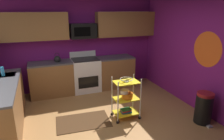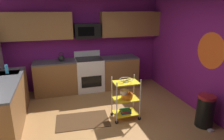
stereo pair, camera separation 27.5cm
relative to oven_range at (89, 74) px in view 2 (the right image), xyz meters
The scene contains 17 objects.
floor 2.16m from the oven_range, 91.04° to the right, with size 4.40×4.80×0.04m, color #A87542.
wall_back 0.89m from the oven_range, 96.66° to the left, with size 4.52×0.06×2.60m, color #751970.
wall_right 3.15m from the oven_range, 43.83° to the right, with size 0.06×4.80×2.60m, color #751970.
wall_flower_decal 3.20m from the oven_range, 44.97° to the right, with size 0.76×0.76×0.00m, color #E5591E.
counter_run 1.01m from the oven_range, 145.96° to the right, with size 3.67×2.70×0.92m.
oven_range is the anchor object (origin of this frame).
upper_cabinets 1.38m from the oven_range, 109.55° to the left, with size 4.40×0.33×0.70m.
microwave 1.23m from the oven_range, 90.26° to the left, with size 0.70×0.39×0.40m.
rolling_cart 1.88m from the oven_range, 76.37° to the right, with size 0.58×0.37×0.91m.
fruit_bowl 1.93m from the oven_range, 76.37° to the right, with size 0.27×0.27×0.07m.
mixing_bowl_large 1.89m from the oven_range, 75.60° to the right, with size 0.25×0.25×0.11m.
mixing_bowl_small 1.88m from the oven_range, 77.51° to the right, with size 0.18×0.18×0.08m.
book_stack 1.91m from the oven_range, 76.37° to the right, with size 0.23×0.20×0.08m.
kettle 0.91m from the oven_range, behind, with size 0.21×0.18×0.26m.
dish_soap_bottle 2.19m from the oven_range, 157.17° to the right, with size 0.06×0.06×0.20m, color #2D8CBF.
trash_can 3.17m from the oven_range, 54.05° to the right, with size 0.34×0.42×0.66m.
floor_rug 1.81m from the oven_range, 105.52° to the right, with size 1.10×0.70×0.01m, color #472D19.
Camera 2 is at (-0.90, -3.35, 2.27)m, focal length 32.00 mm.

